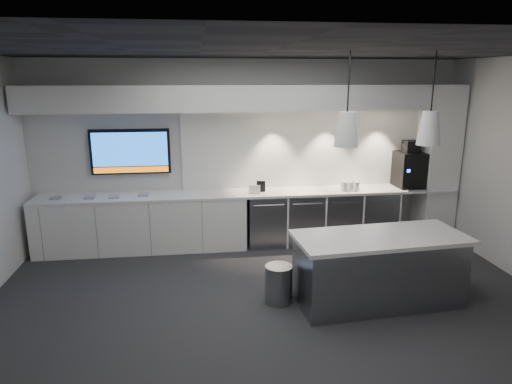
{
  "coord_description": "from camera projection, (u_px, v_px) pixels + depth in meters",
  "views": [
    {
      "loc": [
        -0.85,
        -4.96,
        2.72
      ],
      "look_at": [
        -0.05,
        1.1,
        1.17
      ],
      "focal_mm": 32.0,
      "sensor_mm": 36.0,
      "label": 1
    }
  ],
  "objects": [
    {
      "name": "floor",
      "position": [
        272.0,
        307.0,
        5.55
      ],
      "size": [
        7.0,
        7.0,
        0.0
      ],
      "primitive_type": "plane",
      "color": "#2A2A2C",
      "rests_on": "ground"
    },
    {
      "name": "ceiling",
      "position": [
        275.0,
        49.0,
        4.81
      ],
      "size": [
        7.0,
        7.0,
        0.0
      ],
      "primitive_type": "plane",
      "rotation": [
        3.14,
        0.0,
        0.0
      ],
      "color": "black",
      "rests_on": "wall_back"
    },
    {
      "name": "wall_back",
      "position": [
        248.0,
        152.0,
        7.58
      ],
      "size": [
        7.0,
        0.0,
        7.0
      ],
      "primitive_type": "plane",
      "rotation": [
        1.57,
        0.0,
        0.0
      ],
      "color": "silver",
      "rests_on": "floor"
    },
    {
      "name": "wall_front",
      "position": [
        341.0,
        284.0,
        2.77
      ],
      "size": [
        7.0,
        0.0,
        7.0
      ],
      "primitive_type": "plane",
      "rotation": [
        -1.57,
        0.0,
        0.0
      ],
      "color": "silver",
      "rests_on": "floor"
    },
    {
      "name": "back_counter",
      "position": [
        251.0,
        193.0,
        7.42
      ],
      "size": [
        6.8,
        0.65,
        0.04
      ],
      "primitive_type": "cube",
      "color": "white",
      "rests_on": "left_base_cabinets"
    },
    {
      "name": "left_base_cabinets",
      "position": [
        142.0,
        224.0,
        7.31
      ],
      "size": [
        3.3,
        0.63,
        0.86
      ],
      "primitive_type": "cube",
      "color": "white",
      "rests_on": "floor"
    },
    {
      "name": "fridge_unit_a",
      "position": [
        266.0,
        219.0,
        7.56
      ],
      "size": [
        0.6,
        0.61,
        0.85
      ],
      "primitive_type": "cube",
      "color": "gray",
      "rests_on": "floor"
    },
    {
      "name": "fridge_unit_b",
      "position": [
        303.0,
        218.0,
        7.64
      ],
      "size": [
        0.6,
        0.61,
        0.85
      ],
      "primitive_type": "cube",
      "color": "gray",
      "rests_on": "floor"
    },
    {
      "name": "fridge_unit_c",
      "position": [
        339.0,
        216.0,
        7.72
      ],
      "size": [
        0.6,
        0.61,
        0.85
      ],
      "primitive_type": "cube",
      "color": "gray",
      "rests_on": "floor"
    },
    {
      "name": "fridge_unit_d",
      "position": [
        375.0,
        215.0,
        7.8
      ],
      "size": [
        0.6,
        0.61,
        0.85
      ],
      "primitive_type": "cube",
      "color": "gray",
      "rests_on": "floor"
    },
    {
      "name": "backsplash",
      "position": [
        319.0,
        148.0,
        7.7
      ],
      "size": [
        4.6,
        0.03,
        1.3
      ],
      "primitive_type": "cube",
      "color": "white",
      "rests_on": "wall_back"
    },
    {
      "name": "soffit",
      "position": [
        250.0,
        98.0,
        7.07
      ],
      "size": [
        6.9,
        0.6,
        0.4
      ],
      "primitive_type": "cube",
      "color": "white",
      "rests_on": "wall_back"
    },
    {
      "name": "column",
      "position": [
        437.0,
        163.0,
        7.74
      ],
      "size": [
        0.55,
        0.55,
        2.6
      ],
      "primitive_type": "cube",
      "color": "white",
      "rests_on": "floor"
    },
    {
      "name": "wall_tv",
      "position": [
        130.0,
        152.0,
        7.27
      ],
      "size": [
        1.25,
        0.07,
        0.72
      ],
      "color": "black",
      "rests_on": "wall_back"
    },
    {
      "name": "island",
      "position": [
        378.0,
        269.0,
        5.57
      ],
      "size": [
        2.12,
        1.04,
        0.87
      ],
      "rotation": [
        0.0,
        0.0,
        0.08
      ],
      "color": "gray",
      "rests_on": "floor"
    },
    {
      "name": "bin",
      "position": [
        279.0,
        284.0,
        5.63
      ],
      "size": [
        0.43,
        0.43,
        0.48
      ],
      "primitive_type": "cylinder",
      "rotation": [
        0.0,
        0.0,
        0.31
      ],
      "color": "gray",
      "rests_on": "floor"
    },
    {
      "name": "coffee_machine",
      "position": [
        409.0,
        168.0,
        7.7
      ],
      "size": [
        0.43,
        0.6,
        0.79
      ],
      "rotation": [
        0.0,
        0.0,
        0.0
      ],
      "color": "black",
      "rests_on": "back_counter"
    },
    {
      "name": "sign_black",
      "position": [
        261.0,
        186.0,
        7.41
      ],
      "size": [
        0.14,
        0.05,
        0.18
      ],
      "primitive_type": "cube",
      "rotation": [
        0.0,
        0.0,
        -0.19
      ],
      "color": "black",
      "rests_on": "back_counter"
    },
    {
      "name": "sign_white",
      "position": [
        255.0,
        190.0,
        7.28
      ],
      "size": [
        0.18,
        0.06,
        0.14
      ],
      "primitive_type": "cube",
      "rotation": [
        0.0,
        0.0,
        -0.21
      ],
      "color": "white",
      "rests_on": "back_counter"
    },
    {
      "name": "cup_cluster",
      "position": [
        350.0,
        186.0,
        7.5
      ],
      "size": [
        0.28,
        0.18,
        0.15
      ],
      "primitive_type": null,
      "color": "silver",
      "rests_on": "back_counter"
    },
    {
      "name": "tray_a",
      "position": [
        56.0,
        198.0,
        7.01
      ],
      "size": [
        0.16,
        0.16,
        0.02
      ],
      "primitive_type": "cube",
      "rotation": [
        0.0,
        0.0,
        0.01
      ],
      "color": "#989898",
      "rests_on": "back_counter"
    },
    {
      "name": "tray_b",
      "position": [
        90.0,
        197.0,
        7.04
      ],
      "size": [
        0.16,
        0.16,
        0.02
      ],
      "primitive_type": "cube",
      "rotation": [
        0.0,
        0.0,
        -0.01
      ],
      "color": "#989898",
      "rests_on": "back_counter"
    },
    {
      "name": "tray_c",
      "position": [
        114.0,
        197.0,
        7.07
      ],
      "size": [
        0.18,
        0.18,
        0.02
      ],
      "primitive_type": "cube",
      "rotation": [
        0.0,
        0.0,
        0.14
      ],
      "color": "#989898",
      "rests_on": "back_counter"
    },
    {
      "name": "tray_d",
      "position": [
        143.0,
        195.0,
        7.19
      ],
      "size": [
        0.17,
        0.17,
        0.02
      ],
      "primitive_type": "cube",
      "rotation": [
        0.0,
        0.0,
        -0.05
      ],
      "color": "#989898",
      "rests_on": "back_counter"
    },
    {
      "name": "pendant_left",
      "position": [
        347.0,
        129.0,
        5.08
      ],
      "size": [
        0.27,
        0.27,
        1.09
      ],
      "color": "white",
      "rests_on": "ceiling"
    },
    {
      "name": "pendant_right",
      "position": [
        429.0,
        128.0,
        5.21
      ],
      "size": [
        0.27,
        0.27,
        1.09
      ],
      "color": "white",
      "rests_on": "ceiling"
    }
  ]
}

